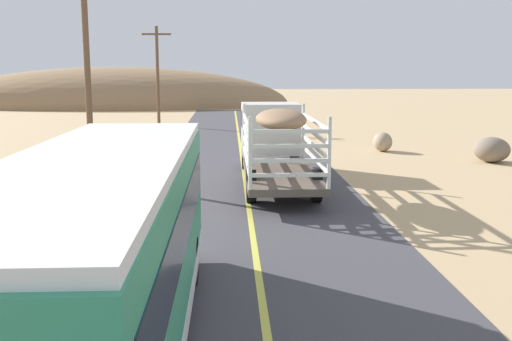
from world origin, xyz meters
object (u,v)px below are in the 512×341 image
power_pole_mid (87,61)px  boulder_far_horizon (383,142)px  bus (100,254)px  boulder_near_shoulder (492,150)px  power_pole_far (158,73)px  livestock_truck (274,134)px

power_pole_mid → boulder_far_horizon: bearing=29.8°
bus → boulder_near_shoulder: size_ratio=5.71×
power_pole_mid → boulder_near_shoulder: power_pole_mid is taller
bus → power_pole_mid: (-3.53, 14.82, 2.96)m
power_pole_far → boulder_far_horizon: 20.51m
power_pole_mid → boulder_far_horizon: 16.36m
boulder_near_shoulder → boulder_far_horizon: boulder_near_shoulder is taller
boulder_near_shoulder → boulder_far_horizon: 5.76m
bus → livestock_truck: bearing=76.2°
bus → boulder_near_shoulder: bearing=52.5°
bus → power_pole_far: power_pole_far is taller
livestock_truck → boulder_near_shoulder: (10.70, 3.54, -1.19)m
boulder_near_shoulder → power_pole_far: bearing=133.8°
bus → boulder_far_horizon: bus is taller
power_pole_mid → power_pole_far: bearing=90.0°
bus → boulder_near_shoulder: (14.43, 18.79, -1.14)m
bus → boulder_far_horizon: (10.19, 22.67, -1.23)m
power_pole_mid → power_pole_far: (-0.00, 22.68, -0.65)m
power_pole_far → livestock_truck: bearing=-71.9°
livestock_truck → boulder_far_horizon: livestock_truck is taller
power_pole_mid → boulder_far_horizon: size_ratio=6.76×
power_pole_far → boulder_near_shoulder: power_pole_far is taller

